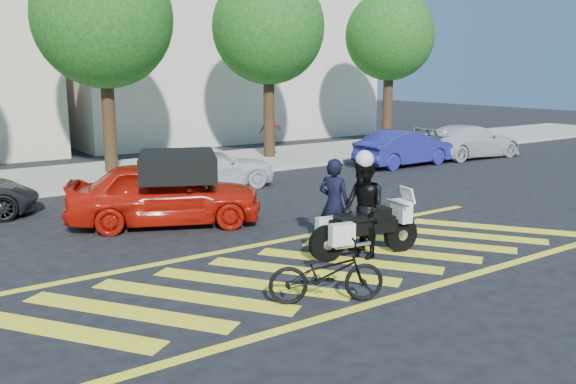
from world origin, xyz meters
TOP-DOWN VIEW (x-y plane):
  - ground at (0.00, 0.00)m, footprint 90.00×90.00m
  - sidewalk at (0.00, 12.00)m, footprint 60.00×5.00m
  - crosswalk at (-0.04, 0.00)m, footprint 12.33×4.00m
  - building_right at (9.00, 21.00)m, footprint 16.00×8.00m
  - tree_center at (0.13, 12.06)m, footprint 4.60×4.60m
  - tree_right at (6.63, 12.06)m, footprint 4.40×4.40m
  - tree_far_right at (13.13, 12.06)m, footprint 4.00×4.00m
  - officer_bike at (0.76, 0.77)m, footprint 0.69×0.81m
  - bicycle at (-1.17, -1.43)m, footprint 1.92×1.39m
  - police_motorcycle at (0.92, 0.05)m, footprint 2.36×0.95m
  - officer_moto at (0.90, 0.04)m, footprint 0.91×1.07m
  - red_convertible at (-1.23, 4.60)m, footprint 4.82×3.48m
  - parked_mid_right at (1.61, 7.96)m, footprint 4.24×1.99m
  - parked_right at (9.90, 7.80)m, footprint 4.14×1.50m
  - parked_far_right at (13.68, 7.80)m, footprint 4.84×2.28m
  - pedestrian_right at (7.02, 12.62)m, footprint 1.03×0.98m

SIDE VIEW (x-z plane):
  - ground at x=0.00m, z-range 0.00..0.00m
  - crosswalk at x=-0.04m, z-range 0.00..0.01m
  - sidewalk at x=0.00m, z-range 0.00..0.15m
  - bicycle at x=-1.17m, z-range 0.00..0.96m
  - police_motorcycle at x=0.92m, z-range 0.05..1.10m
  - parked_right at x=9.90m, z-range 0.00..1.35m
  - parked_far_right at x=13.68m, z-range 0.00..1.36m
  - parked_mid_right at x=1.61m, z-range 0.00..1.40m
  - red_convertible at x=-1.23m, z-range 0.00..1.53m
  - officer_bike at x=0.76m, z-range 0.00..1.88m
  - officer_moto at x=0.90m, z-range 0.00..1.94m
  - pedestrian_right at x=7.02m, z-range 0.15..1.86m
  - tree_far_right at x=13.13m, z-range 1.39..8.49m
  - tree_right at x=6.63m, z-range 1.34..8.75m
  - tree_center at x=0.13m, z-range 1.31..8.88m
  - building_right at x=9.00m, z-range 0.00..11.00m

